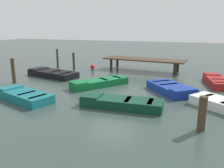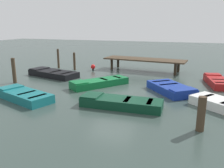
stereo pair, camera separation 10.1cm
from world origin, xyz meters
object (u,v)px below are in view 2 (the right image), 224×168
Objects in this scene: mooring_piling_mid_left at (14,71)px; marker_buoy at (93,67)px; rowboat_dark_green at (121,102)px; rowboat_green at (99,83)px; rowboat_blue at (171,88)px; rowboat_teal at (24,95)px; mooring_piling_center at (74,61)px; mooring_piling_far_left at (58,59)px; dock_segment at (144,60)px; rowboat_red at (217,81)px; rowboat_black at (53,73)px; mooring_piling_mid_right at (201,114)px.

mooring_piling_mid_left reaches higher than marker_buoy.
mooring_piling_mid_left is at bearing -16.87° from rowboat_dark_green.
rowboat_green is 1.13× the size of rowboat_blue.
rowboat_teal is 7.87m from mooring_piling_center.
mooring_piling_center is at bearing -9.61° from mooring_piling_far_left.
dock_segment is 8.70m from rowboat_dark_green.
rowboat_green is (-6.55, -2.70, -0.00)m from rowboat_red.
rowboat_dark_green is at bearing -69.54° from rowboat_blue.
rowboat_teal is 1.10× the size of rowboat_blue.
rowboat_black is 1.29× the size of rowboat_blue.
mooring_piling_far_left is at bearing 141.79° from mooring_piling_mid_right.
marker_buoy is (-3.85, -1.23, -0.56)m from dock_segment.
rowboat_teal is 8.62m from mooring_piling_far_left.
rowboat_teal is (-3.89, -9.21, -0.63)m from dock_segment.
rowboat_black is 8.33m from rowboat_blue.
dock_segment is 1.88× the size of rowboat_green.
rowboat_red is at bearing -126.47° from rowboat_teal.
rowboat_red is 1.00× the size of rowboat_blue.
rowboat_red is at bearing 97.20° from rowboat_blue.
mooring_piling_center is (-8.01, 4.02, 0.48)m from rowboat_blue.
rowboat_teal is at bearing 114.22° from rowboat_red.
mooring_piling_far_left is (-1.67, 0.28, 0.10)m from mooring_piling_center.
dock_segment is 2.11× the size of rowboat_red.
mooring_piling_mid_right reaches higher than rowboat_blue.
mooring_piling_center is at bearing 138.12° from mooring_piling_mid_right.
rowboat_dark_green is at bearing 158.02° from mooring_piling_mid_right.
mooring_piling_far_left is 3.22m from marker_buoy.
rowboat_dark_green and rowboat_blue have the same top height.
rowboat_blue is 1.91× the size of mooring_piling_far_left.
mooring_piling_mid_left reaches higher than rowboat_dark_green.
dock_segment is at bearing 44.43° from mooring_piling_mid_left.
rowboat_black is at bearing 86.12° from rowboat_red.
rowboat_green is at bearing -46.57° from mooring_piling_center.
rowboat_teal and rowboat_blue have the same top height.
rowboat_dark_green is 7.15m from rowboat_red.
mooring_piling_mid_right is at bearing -61.95° from dock_segment.
rowboat_red is 3.56m from rowboat_blue.
dock_segment reaches higher than rowboat_dark_green.
rowboat_green is at bearing 101.61° from rowboat_red.
mooring_piling_center is (-5.36, -1.49, -0.16)m from dock_segment.
rowboat_red is 1.97× the size of mooring_piling_mid_left.
mooring_piling_far_left is (-9.68, 4.30, 0.58)m from rowboat_blue.
dock_segment is at bearing -129.29° from rowboat_black.
mooring_piling_mid_right is 2.53× the size of marker_buoy.
mooring_piling_mid_left is at bearing -23.43° from rowboat_teal.
rowboat_red is (4.27, 5.73, 0.00)m from rowboat_dark_green.
rowboat_dark_green and rowboat_black have the same top height.
rowboat_green is at bearing -105.59° from rowboat_teal.
rowboat_black is (-5.58, -4.20, -0.63)m from dock_segment.
mooring_piling_center reaches higher than rowboat_teal.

